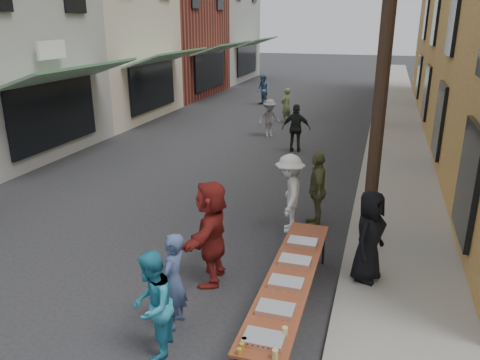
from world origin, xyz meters
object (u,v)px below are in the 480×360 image
Objects in this scene: utility_pole_mid at (390,19)px; utility_pole_near at (388,20)px; catering_tray_sausage at (264,339)px; guest_front_c at (152,306)px; server at (369,236)px; utility_pole_far at (391,19)px; serving_table at (290,278)px.

utility_pole_near is at bearing -90.00° from utility_pole_mid.
utility_pole_mid is at bearing 86.34° from catering_tray_sausage.
server reaches higher than guest_front_c.
utility_pole_far reaches higher than serving_table.
utility_pole_near reaches higher than catering_tray_sausage.
guest_front_c is at bearing -139.12° from serving_table.
utility_pole_mid is 5.65× the size of guest_front_c.
catering_tray_sausage is at bearing 69.25° from guest_front_c.
utility_pole_near is 18.00× the size of catering_tray_sausage.
serving_table is at bearing 162.56° from server.
guest_front_c is at bearing 156.67° from server.
utility_pole_near is at bearing 70.19° from serving_table.
utility_pole_mid reaches higher than serving_table.
utility_pole_far is (0.00, 24.00, 0.00)m from utility_pole_near.
server is at bearing -88.14° from utility_pole_near.
catering_tray_sausage is (0.00, -1.65, 0.08)m from serving_table.
utility_pole_near is at bearing 135.51° from guest_front_c.
server is at bearing -89.89° from utility_pole_far.
utility_pole_far is at bearing 161.82° from guest_front_c.
utility_pole_far is at bearing 90.00° from utility_pole_mid.
utility_pole_near is 1.00× the size of utility_pole_mid.
serving_table is at bearing -109.81° from utility_pole_near.
utility_pole_mid is 18.00× the size of catering_tray_sausage.
serving_table is 2.17m from guest_front_c.
utility_pole_near is 4.91m from serving_table.
utility_pole_near reaches higher than guest_front_c.
serving_table is (-1.06, -2.94, -3.79)m from utility_pole_near.
utility_pole_far is 2.25× the size of serving_table.
utility_pole_near is 24.00m from utility_pole_far.
utility_pole_far is 25.79m from server.
guest_front_c is 3.94m from server.
utility_pole_mid is 16.99m from guest_front_c.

